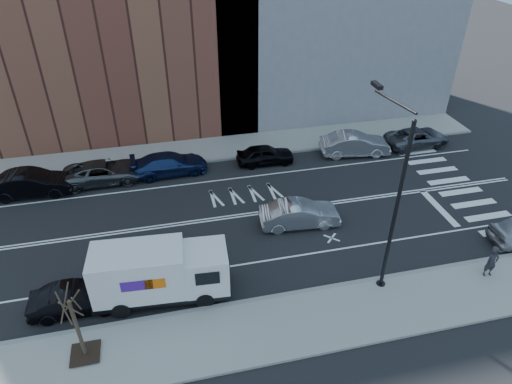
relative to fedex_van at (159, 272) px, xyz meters
name	(u,v)px	position (x,y,z in m)	size (l,w,h in m)	color
ground	(218,219)	(3.62, 5.60, -1.53)	(120.00, 120.00, 0.00)	black
sidewalk_near	(250,333)	(3.62, -3.20, -1.46)	(44.00, 3.60, 0.15)	gray
sidewalk_far	(200,150)	(3.62, 14.40, -1.46)	(44.00, 3.60, 0.15)	gray
curb_near	(241,303)	(3.62, -1.40, -1.45)	(44.00, 0.25, 0.17)	gray
curb_far	(203,161)	(3.62, 12.60, -1.45)	(44.00, 0.25, 0.17)	gray
crosswalk	(454,186)	(19.62, 5.60, -1.53)	(3.00, 14.00, 0.01)	white
road_markings	(218,219)	(3.62, 5.60, -1.53)	(40.00, 8.60, 0.01)	white
streetlight	(392,196)	(10.62, -1.31, 3.54)	(0.44, 4.02, 9.34)	black
street_tree	(79,334)	(-3.38, -2.80, -0.08)	(1.20, 1.20, 3.75)	black
fedex_van	(159,272)	(0.00, 0.00, 0.00)	(6.54, 2.65, 2.92)	black
far_parked_b	(32,183)	(-7.58, 10.94, -0.70)	(1.77, 5.08, 1.67)	black
far_parked_c	(104,172)	(-3.17, 11.54, -0.81)	(2.42, 5.24, 1.46)	#484B4F
far_parked_d	(169,164)	(1.22, 11.61, -0.79)	(2.10, 5.16, 1.50)	navy
far_parked_e	(265,155)	(8.01, 11.49, -0.84)	(1.65, 4.10, 1.40)	black
far_parked_f	(355,144)	(14.82, 11.30, -0.70)	(1.77, 5.08, 1.67)	#ABABB0
far_parked_g	(417,138)	(20.07, 11.50, -0.85)	(2.28, 4.95, 1.38)	#52545B
driving_sedan	(300,214)	(8.19, 3.94, -0.77)	(1.62, 4.64, 1.53)	#AEAFB3
near_parked_rear_a	(77,299)	(-3.88, -0.01, -0.84)	(1.47, 4.22, 1.39)	black
pedestrian	(492,262)	(16.20, -2.43, -0.53)	(0.62, 0.41, 1.71)	#262329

